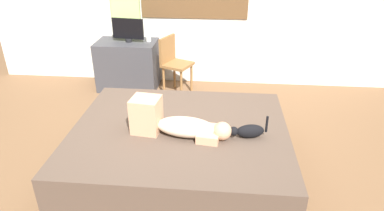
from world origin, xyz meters
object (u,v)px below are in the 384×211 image
(bed, at_px, (180,150))
(tv_monitor, at_px, (128,30))
(person_lying, at_px, (176,123))
(cup, at_px, (148,39))
(chair_by_desk, at_px, (173,61))
(desk, at_px, (128,65))
(cat, at_px, (248,131))

(bed, relative_size, tv_monitor, 4.47)
(bed, distance_m, tv_monitor, 2.39)
(person_lying, bearing_deg, cup, 107.67)
(cup, distance_m, chair_by_desk, 0.52)
(desk, xyz_separation_m, chair_by_desk, (0.73, -0.13, 0.14))
(bed, height_order, cup, cup)
(bed, relative_size, cup, 27.95)
(person_lying, distance_m, chair_by_desk, 2.06)
(cup, relative_size, chair_by_desk, 0.09)
(desk, bearing_deg, bed, -62.62)
(tv_monitor, bearing_deg, cup, 11.91)
(cat, bearing_deg, person_lying, 179.71)
(person_lying, distance_m, desk, 2.41)
(bed, bearing_deg, chair_by_desk, 99.90)
(tv_monitor, bearing_deg, person_lying, -65.32)
(chair_by_desk, bearing_deg, bed, -80.10)
(bed, distance_m, cup, 2.30)
(person_lying, bearing_deg, desk, 115.69)
(bed, bearing_deg, desk, 117.38)
(cat, bearing_deg, chair_by_desk, 115.79)
(cat, xyz_separation_m, tv_monitor, (-1.67, 2.16, 0.35))
(desk, relative_size, tv_monitor, 1.88)
(desk, xyz_separation_m, tv_monitor, (0.05, -0.00, 0.55))
(bed, distance_m, person_lying, 0.39)
(person_lying, bearing_deg, bed, 76.32)
(bed, distance_m, chair_by_desk, 1.97)
(desk, bearing_deg, chair_by_desk, -10.06)
(cup, bearing_deg, person_lying, -72.33)
(person_lying, height_order, cup, person_lying)
(chair_by_desk, bearing_deg, cup, 154.46)
(person_lying, relative_size, chair_by_desk, 1.10)
(bed, xyz_separation_m, cat, (0.65, -0.11, 0.32))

